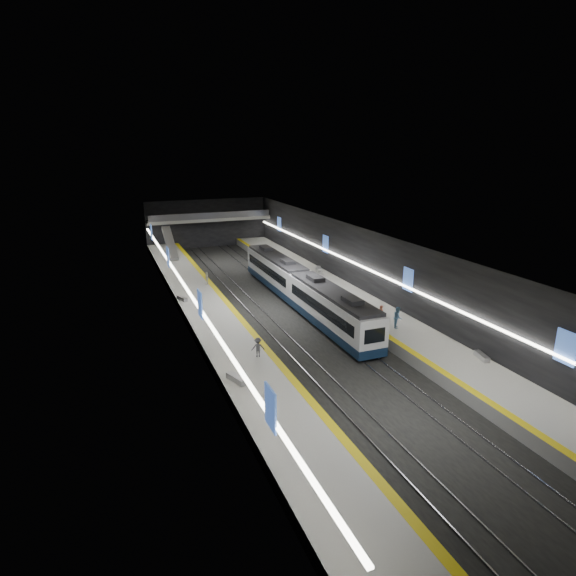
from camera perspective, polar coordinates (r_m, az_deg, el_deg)
name	(u,v)px	position (r m, az deg, el deg)	size (l,w,h in m)	color
ground	(281,311)	(50.58, -0.87, -2.72)	(70.00, 70.00, 0.00)	black
ceiling	(280,236)	(48.49, -0.91, 6.22)	(20.00, 70.00, 0.04)	beige
wall_left	(183,284)	(46.95, -12.39, 0.45)	(0.04, 70.00, 8.00)	black
wall_right	(366,265)	(53.60, 9.18, 2.66)	(0.04, 70.00, 8.00)	black
wall_back	(207,223)	(82.39, -9.57, 7.56)	(20.00, 0.04, 8.00)	black
platform_left	(210,315)	(48.44, -9.22, -3.21)	(5.00, 70.00, 1.00)	slate
tile_surface_left	(210,310)	(48.27, -9.25, -2.64)	(5.00, 70.00, 0.02)	#A3A39E
tactile_strip_left	(231,308)	(48.74, -6.72, -2.33)	(0.60, 70.00, 0.02)	#DBC10B
platform_right	(344,298)	(53.37, 6.68, -1.21)	(5.00, 70.00, 1.00)	slate
tile_surface_right	(344,294)	(53.22, 6.70, -0.69)	(5.00, 70.00, 0.02)	#A3A39E
tactile_strip_right	(326,296)	(52.25, 4.57, -0.95)	(0.60, 70.00, 0.02)	#DBC10B
rails	(281,310)	(50.56, -0.87, -2.66)	(6.52, 70.00, 0.12)	gray
train	(301,287)	(51.29, 1.50, 0.14)	(2.69, 30.05, 3.60)	#0F2038
ad_posters	(277,267)	(50.17, -1.30, 2.49)	(19.94, 53.50, 2.20)	#4168C3
cove_light_left	(185,286)	(47.04, -12.14, 0.24)	(0.25, 68.60, 0.12)	white
cove_light_right	(364,267)	(53.55, 8.98, 2.43)	(0.25, 68.60, 0.12)	white
mezzanine_bridge	(210,219)	(80.23, -9.28, 8.08)	(20.00, 3.00, 1.50)	gray
escalator	(170,243)	(72.60, -13.81, 5.20)	(1.20, 8.00, 0.60)	#99999E
bench_left_near	(237,379)	(34.12, -6.12, -10.65)	(0.51, 1.85, 0.45)	#99999E
bench_left_far	(182,299)	(51.88, -12.44, -1.23)	(0.44, 1.59, 0.39)	#99999E
bench_right_near	(482,356)	(40.13, 21.97, -7.53)	(0.46, 1.66, 0.40)	#99999E
bench_right_far	(319,270)	(62.21, 3.68, 2.20)	(0.57, 2.06, 0.50)	#99999E
passenger_right_a	(381,315)	(44.78, 10.98, -3.11)	(0.64, 0.42, 1.76)	#B85F44
passenger_right_b	(398,317)	(44.12, 12.87, -3.43)	(0.94, 0.73, 1.93)	#5080AE
passenger_left_a	(207,278)	(56.90, -9.59, 1.13)	(0.89, 0.37, 1.52)	#BBB8AB
passenger_left_b	(258,347)	(37.44, -3.58, -7.05)	(1.01, 0.58, 1.57)	#414249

